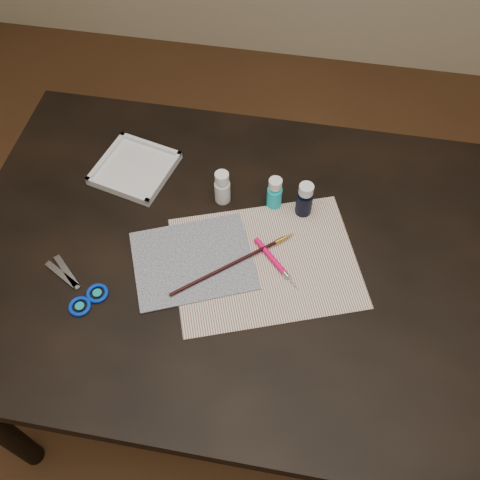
% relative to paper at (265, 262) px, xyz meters
% --- Properties ---
extents(ground, '(3.50, 3.50, 0.02)m').
position_rel_paper_xyz_m(ground, '(-0.06, 0.02, -0.76)').
color(ground, '#422614').
rests_on(ground, ground).
extents(table, '(1.30, 0.90, 0.75)m').
position_rel_paper_xyz_m(table, '(-0.06, 0.02, -0.38)').
color(table, black).
rests_on(table, ground).
extents(paper, '(0.49, 0.44, 0.00)m').
position_rel_paper_xyz_m(paper, '(0.00, 0.00, 0.00)').
color(paper, white).
rests_on(paper, table).
extents(canvas, '(0.33, 0.30, 0.00)m').
position_rel_paper_xyz_m(canvas, '(-0.16, -0.03, 0.00)').
color(canvas, black).
rests_on(canvas, paper).
extents(paint_bottle_white, '(0.05, 0.05, 0.09)m').
position_rel_paper_xyz_m(paint_bottle_white, '(-0.13, 0.16, 0.05)').
color(paint_bottle_white, silver).
rests_on(paint_bottle_white, table).
extents(paint_bottle_cyan, '(0.04, 0.04, 0.09)m').
position_rel_paper_xyz_m(paint_bottle_cyan, '(-0.00, 0.17, 0.04)').
color(paint_bottle_cyan, '#12C3D1').
rests_on(paint_bottle_cyan, table).
extents(paint_bottle_navy, '(0.05, 0.05, 0.10)m').
position_rel_paper_xyz_m(paint_bottle_navy, '(0.07, 0.16, 0.05)').
color(paint_bottle_navy, black).
rests_on(paint_bottle_navy, table).
extents(paintbrush, '(0.25, 0.22, 0.01)m').
position_rel_paper_xyz_m(paintbrush, '(-0.07, -0.02, 0.01)').
color(paintbrush, black).
rests_on(paintbrush, canvas).
extents(craft_knife, '(0.12, 0.12, 0.01)m').
position_rel_paper_xyz_m(craft_knife, '(0.03, -0.00, 0.01)').
color(craft_knife, '#ED0859').
rests_on(craft_knife, paper).
extents(scissors, '(0.21, 0.17, 0.01)m').
position_rel_paper_xyz_m(scissors, '(-0.41, -0.14, 0.00)').
color(scissors, silver).
rests_on(scissors, table).
extents(palette_tray, '(0.22, 0.22, 0.02)m').
position_rel_paper_xyz_m(palette_tray, '(-0.37, 0.21, 0.01)').
color(palette_tray, silver).
rests_on(palette_tray, table).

